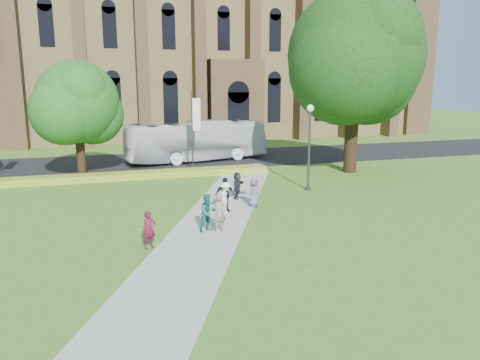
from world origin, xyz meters
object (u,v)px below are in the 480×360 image
object	(u,v)px
tour_coach	(197,141)
pedestrian_0	(149,230)
streetlamp	(309,137)
large_tree	(355,56)

from	to	relation	value
tour_coach	pedestrian_0	xyz separation A→B (m)	(-6.25, -20.44, -0.90)
streetlamp	large_tree	world-z (taller)	large_tree
tour_coach	large_tree	bearing A→B (deg)	-140.63
streetlamp	pedestrian_0	distance (m)	13.35
large_tree	pedestrian_0	world-z (taller)	large_tree
streetlamp	large_tree	distance (m)	8.73
streetlamp	tour_coach	bearing A→B (deg)	108.83
pedestrian_0	large_tree	bearing A→B (deg)	17.59
streetlamp	tour_coach	xyz separation A→B (m)	(-4.32, 12.68, -1.60)
streetlamp	large_tree	size ratio (longest dim) A/B	0.40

